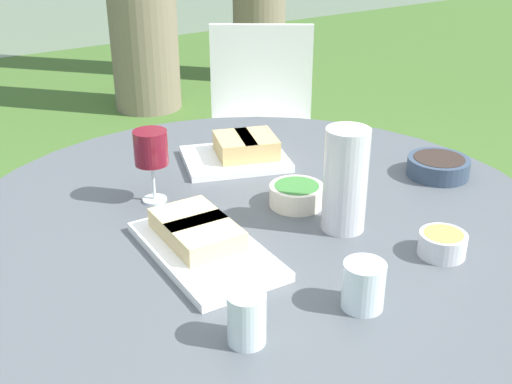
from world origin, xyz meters
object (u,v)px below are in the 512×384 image
object	(u,v)px
dining_table	(256,248)
chair_near_right	(261,116)
wine_glass	(151,150)
water_pitcher	(345,180)

from	to	relation	value
dining_table	chair_near_right	bearing A→B (deg)	55.59
chair_near_right	wine_glass	bearing A→B (deg)	-136.46
water_pitcher	wine_glass	world-z (taller)	water_pitcher
wine_glass	dining_table	bearing A→B (deg)	-50.12
chair_near_right	wine_glass	size ratio (longest dim) A/B	4.83
wine_glass	chair_near_right	bearing A→B (deg)	43.54
dining_table	water_pitcher	bearing A→B (deg)	-51.33
wine_glass	water_pitcher	bearing A→B (deg)	-50.66
dining_table	wine_glass	xyz separation A→B (m)	(-0.17, 0.20, 0.23)
water_pitcher	wine_glass	distance (m)	0.47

